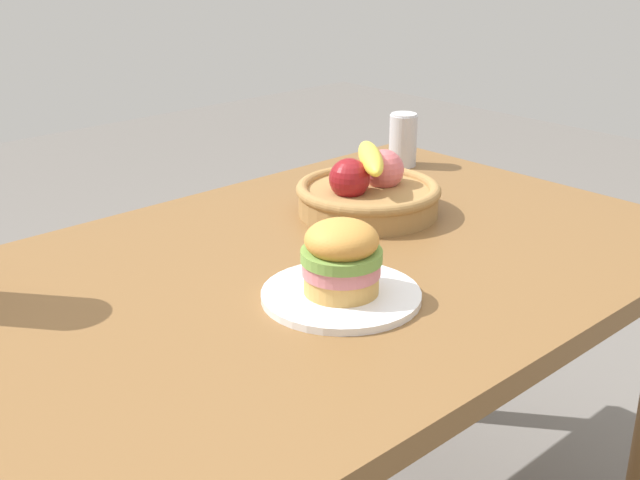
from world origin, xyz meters
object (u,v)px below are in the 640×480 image
object	(u,v)px
plate	(341,295)
sandwich	(341,257)
fruit_basket	(368,192)
soda_can	(403,140)

from	to	relation	value
plate	sandwich	world-z (taller)	sandwich
sandwich	fruit_basket	world-z (taller)	fruit_basket
plate	fruit_basket	size ratio (longest dim) A/B	0.87
soda_can	fruit_basket	world-z (taller)	fruit_basket
sandwich	soda_can	size ratio (longest dim) A/B	1.00
plate	fruit_basket	xyz separation A→B (m)	(0.32, 0.25, 0.04)
fruit_basket	soda_can	bearing A→B (deg)	30.45
plate	soda_can	distance (m)	0.76
plate	fruit_basket	bearing A→B (deg)	38.04
plate	sandwich	size ratio (longest dim) A/B	1.98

